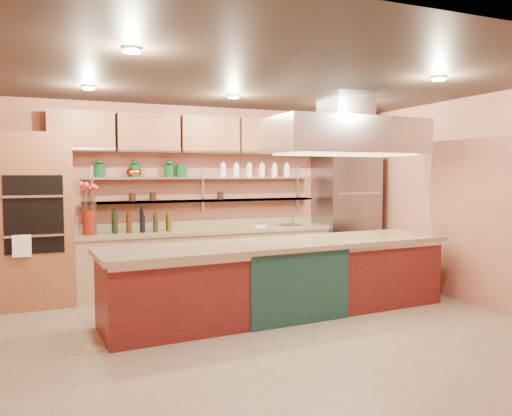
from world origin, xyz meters
name	(u,v)px	position (x,y,z in m)	size (l,w,h in m)	color
floor	(270,332)	(0.00, 0.00, -0.01)	(6.00, 5.00, 0.02)	gray
ceiling	(270,79)	(0.00, 0.00, 2.80)	(6.00, 5.00, 0.02)	black
wall_back	(206,197)	(0.00, 2.50, 1.40)	(6.00, 0.04, 2.80)	#AA6650
wall_front	(428,231)	(0.00, -2.50, 1.40)	(6.00, 0.04, 2.80)	#AA6650
wall_right	(475,201)	(3.00, 0.00, 1.40)	(0.04, 5.00, 2.80)	#AA6650
oven_stack	(35,220)	(-2.45, 2.18, 1.15)	(0.95, 0.64, 2.30)	brown
refrigerator	(346,216)	(2.35, 2.14, 1.05)	(0.95, 0.72, 2.10)	slate
back_counter	(208,259)	(-0.05, 2.20, 0.47)	(3.84, 0.64, 0.93)	tan
wall_shelf_lower	(205,201)	(-0.05, 2.37, 1.35)	(3.60, 0.26, 0.03)	#B9BCC0
wall_shelf_upper	(205,178)	(-0.05, 2.37, 1.70)	(3.60, 0.26, 0.03)	#B9BCC0
upper_cabinets	(208,135)	(0.00, 2.32, 2.35)	(4.60, 0.36, 0.55)	brown
range_hood	(345,136)	(1.31, 0.56, 2.25)	(2.00, 1.00, 0.45)	#B9BCC0
ceiling_downlights	(263,84)	(0.00, 0.20, 2.77)	(4.00, 2.80, 0.02)	#FFE5A5
island	(282,278)	(0.41, 0.56, 0.46)	(4.40, 0.96, 0.92)	maroon
flower_vase	(89,223)	(-1.77, 2.15, 1.09)	(0.19, 0.19, 0.33)	maroon
oil_bottle_cluster	(142,222)	(-1.05, 2.15, 1.07)	(0.89, 0.25, 0.28)	black
kitchen_scale	(260,224)	(0.78, 2.15, 0.97)	(0.15, 0.11, 0.08)	white
bar_faucet	(293,219)	(1.40, 2.25, 1.03)	(0.03, 0.03, 0.20)	white
copper_kettle	(132,172)	(-1.15, 2.37, 1.78)	(0.17, 0.17, 0.14)	#AF4F28
green_canister	(181,171)	(-0.41, 2.37, 1.81)	(0.16, 0.16, 0.19)	#0D411B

